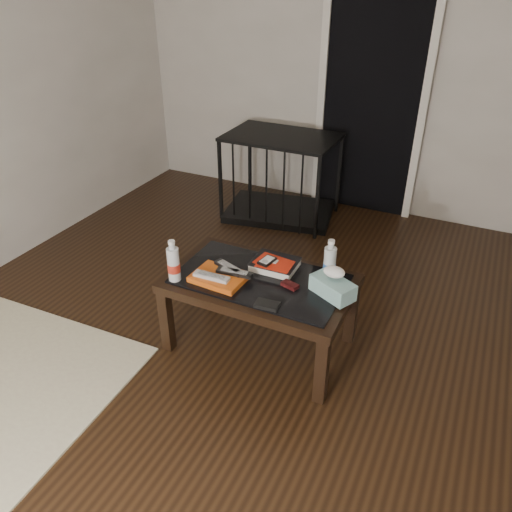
{
  "coord_description": "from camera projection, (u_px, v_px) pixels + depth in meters",
  "views": [
    {
      "loc": [
        0.54,
        -1.68,
        1.95
      ],
      "look_at": [
        -0.47,
        0.43,
        0.55
      ],
      "focal_mm": 35.0,
      "sensor_mm": 36.0,
      "label": 1
    }
  ],
  "objects": [
    {
      "name": "magazines",
      "position": [
        219.0,
        277.0,
        2.68
      ],
      "size": [
        0.29,
        0.22,
        0.03
      ],
      "primitive_type": "cube",
      "rotation": [
        0.0,
        0.0,
        -0.05
      ],
      "color": "#C34F12",
      "rests_on": "coffee_table"
    },
    {
      "name": "flip_phone",
      "position": [
        290.0,
        285.0,
        2.63
      ],
      "size": [
        0.1,
        0.07,
        0.02
      ],
      "primitive_type": "cube",
      "rotation": [
        0.0,
        0.0,
        -0.28
      ],
      "color": "black",
      "rests_on": "coffee_table"
    },
    {
      "name": "water_bottle_left",
      "position": [
        173.0,
        260.0,
        2.63
      ],
      "size": [
        0.07,
        0.07,
        0.24
      ],
      "primitive_type": "cylinder",
      "rotation": [
        0.0,
        0.0,
        0.08
      ],
      "color": "silver",
      "rests_on": "coffee_table"
    },
    {
      "name": "remote_black_front",
      "position": [
        234.0,
        272.0,
        2.68
      ],
      "size": [
        0.2,
        0.07,
        0.02
      ],
      "primitive_type": "cube",
      "rotation": [
        0.0,
        0.0,
        0.1
      ],
      "color": "black",
      "rests_on": "magazines"
    },
    {
      "name": "remote_black_back",
      "position": [
        229.0,
        267.0,
        2.72
      ],
      "size": [
        0.21,
        0.12,
        0.02
      ],
      "primitive_type": "cube",
      "rotation": [
        0.0,
        0.0,
        -0.35
      ],
      "color": "black",
      "rests_on": "magazines"
    },
    {
      "name": "tissue_box",
      "position": [
        333.0,
        288.0,
        2.55
      ],
      "size": [
        0.26,
        0.21,
        0.09
      ],
      "primitive_type": "cube",
      "rotation": [
        0.0,
        0.0,
        -0.47
      ],
      "color": "#22787F",
      "rests_on": "coffee_table"
    },
    {
      "name": "ipod",
      "position": [
        267.0,
        261.0,
        2.74
      ],
      "size": [
        0.08,
        0.11,
        0.02
      ],
      "primitive_type": "cube",
      "rotation": [
        0.0,
        0.0,
        -0.18
      ],
      "color": "black",
      "rests_on": "dvd_mailers"
    },
    {
      "name": "coffee_table",
      "position": [
        260.0,
        288.0,
        2.74
      ],
      "size": [
        1.0,
        0.6,
        0.46
      ],
      "color": "black",
      "rests_on": "ground"
    },
    {
      "name": "ground",
      "position": [
        304.0,
        410.0,
        2.51
      ],
      "size": [
        5.0,
        5.0,
        0.0
      ],
      "primitive_type": "plane",
      "color": "black",
      "rests_on": "ground"
    },
    {
      "name": "dvd_mailers",
      "position": [
        273.0,
        262.0,
        2.76
      ],
      "size": [
        0.21,
        0.16,
        0.01
      ],
      "primitive_type": "cube",
      "rotation": [
        0.0,
        0.0,
        -0.13
      ],
      "color": "red",
      "rests_on": "textbook"
    },
    {
      "name": "pet_crate",
      "position": [
        280.0,
        190.0,
        4.3
      ],
      "size": [
        0.99,
        0.76,
        0.71
      ],
      "rotation": [
        0.0,
        0.0,
        0.18
      ],
      "color": "black",
      "rests_on": "ground"
    },
    {
      "name": "water_bottle_right",
      "position": [
        330.0,
        260.0,
        2.64
      ],
      "size": [
        0.07,
        0.07,
        0.24
      ],
      "primitive_type": "cylinder",
      "rotation": [
        0.0,
        0.0,
        0.1
      ],
      "color": "silver",
      "rests_on": "coffee_table"
    },
    {
      "name": "remote_silver",
      "position": [
        211.0,
        276.0,
        2.64
      ],
      "size": [
        0.2,
        0.06,
        0.02
      ],
      "primitive_type": "cube",
      "rotation": [
        0.0,
        0.0,
        0.04
      ],
      "color": "#BABABF",
      "rests_on": "magazines"
    },
    {
      "name": "wallet",
      "position": [
        267.0,
        305.0,
        2.48
      ],
      "size": [
        0.13,
        0.08,
        0.02
      ],
      "primitive_type": "cube",
      "rotation": [
        0.0,
        0.0,
        0.09
      ],
      "color": "black",
      "rests_on": "coffee_table"
    },
    {
      "name": "room_shell",
      "position": [
        327.0,
        73.0,
        1.67
      ],
      "size": [
        5.0,
        5.0,
        5.0
      ],
      "color": "beige",
      "rests_on": "ground"
    },
    {
      "name": "textbook",
      "position": [
        275.0,
        264.0,
        2.78
      ],
      "size": [
        0.25,
        0.2,
        0.05
      ],
      "primitive_type": "cube",
      "rotation": [
        0.0,
        0.0,
        0.02
      ],
      "color": "black",
      "rests_on": "coffee_table"
    },
    {
      "name": "doorway",
      "position": [
        373.0,
        92.0,
        4.04
      ],
      "size": [
        0.9,
        0.08,
        2.07
      ],
      "color": "black",
      "rests_on": "ground"
    }
  ]
}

